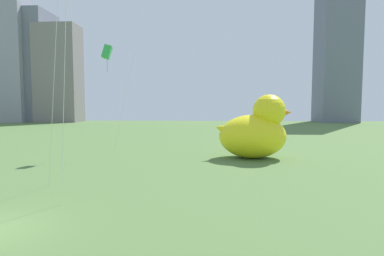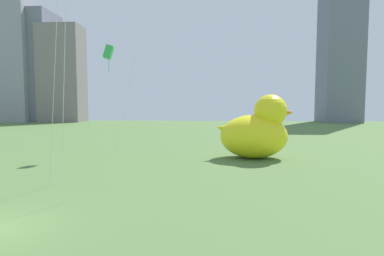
# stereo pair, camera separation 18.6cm
# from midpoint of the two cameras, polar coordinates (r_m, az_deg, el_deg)

# --- Properties ---
(giant_inflatable_duck) EXTENTS (6.22, 3.99, 5.15)m
(giant_inflatable_duck) POSITION_cam_midpoint_polar(r_m,az_deg,el_deg) (25.92, 11.81, -0.57)
(giant_inflatable_duck) COLOR yellow
(giant_inflatable_duck) RESTS_ON ground
(city_skyline) EXTENTS (87.25, 11.87, 40.47)m
(city_skyline) POSITION_cam_midpoint_polar(r_m,az_deg,el_deg) (77.98, -8.92, 12.93)
(city_skyline) COLOR gray
(city_skyline) RESTS_ON ground
(kite_green) EXTENTS (2.80, 2.74, 9.47)m
(kite_green) POSITION_cam_midpoint_polar(r_m,az_deg,el_deg) (28.64, -14.68, 13.07)
(kite_green) COLOR silver
(kite_green) RESTS_ON ground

